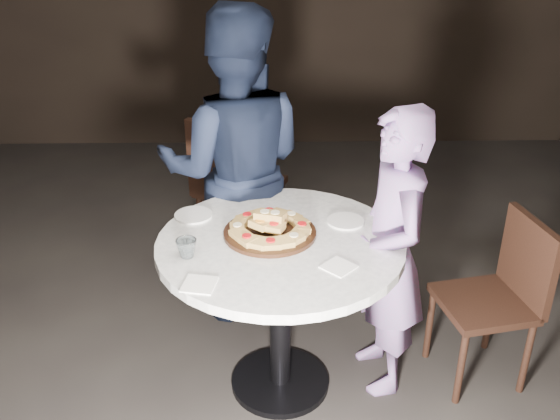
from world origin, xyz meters
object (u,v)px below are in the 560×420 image
(diner_teal, at_px, (390,255))
(chair_right, at_px, (502,290))
(table, at_px, (280,270))
(chair_far, at_px, (233,181))
(diner_navy, at_px, (235,169))
(focaccia_pile, at_px, (270,226))
(serving_board, at_px, (270,233))
(water_glass, at_px, (187,248))

(diner_teal, bearing_deg, chair_right, 83.00)
(diner_teal, bearing_deg, table, -91.54)
(chair_far, height_order, diner_navy, diner_navy)
(focaccia_pile, xyz_separation_m, chair_right, (1.14, 0.03, -0.39))
(focaccia_pile, height_order, chair_far, chair_far)
(serving_board, xyz_separation_m, diner_teal, (0.57, 0.01, -0.13))
(table, xyz_separation_m, water_glass, (-0.41, -0.14, 0.20))
(focaccia_pile, height_order, diner_navy, diner_navy)
(water_glass, distance_m, chair_right, 1.57)
(water_glass, bearing_deg, focaccia_pile, 28.09)
(focaccia_pile, bearing_deg, table, -50.45)
(water_glass, xyz_separation_m, diner_navy, (0.17, 0.86, 0.00))
(table, xyz_separation_m, diner_teal, (0.52, 0.07, 0.04))
(serving_board, height_order, chair_right, chair_right)
(table, xyz_separation_m, serving_board, (-0.05, 0.06, 0.17))
(diner_navy, distance_m, diner_teal, 1.02)
(serving_board, xyz_separation_m, focaccia_pile, (0.00, 0.00, 0.04))
(focaccia_pile, distance_m, diner_teal, 0.59)
(chair_far, relative_size, diner_navy, 0.58)
(serving_board, bearing_deg, table, -50.01)
(chair_far, bearing_deg, table, 126.75)
(chair_far, bearing_deg, diner_navy, 118.81)
(table, relative_size, serving_board, 2.79)
(serving_board, xyz_separation_m, chair_right, (1.14, 0.03, -0.35))
(chair_far, height_order, diner_teal, diner_teal)
(chair_far, bearing_deg, serving_board, 125.15)
(focaccia_pile, bearing_deg, water_glass, -151.91)
(serving_board, relative_size, chair_far, 0.42)
(focaccia_pile, xyz_separation_m, diner_navy, (-0.19, 0.67, -0.00))
(diner_teal, bearing_deg, water_glass, -86.55)
(focaccia_pile, relative_size, diner_teal, 0.26)
(serving_board, height_order, chair_far, chair_far)
(serving_board, bearing_deg, chair_far, 101.31)
(serving_board, height_order, diner_navy, diner_navy)
(table, xyz_separation_m, chair_right, (1.10, 0.08, -0.18))
(chair_far, xyz_separation_m, diner_teal, (0.80, -1.16, 0.13))
(serving_board, height_order, diner_teal, diner_teal)
(table, bearing_deg, chair_right, 4.43)
(chair_right, xyz_separation_m, diner_teal, (-0.58, -0.02, 0.22))
(water_glass, relative_size, diner_teal, 0.06)
(chair_right, bearing_deg, table, -97.08)
(serving_board, distance_m, diner_teal, 0.58)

